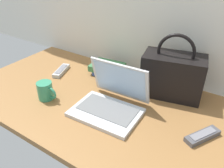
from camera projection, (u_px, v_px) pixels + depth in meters
desk at (109, 106)px, 1.14m from camera, size 1.60×0.76×0.03m
laptop at (111, 101)px, 1.07m from camera, size 0.32×0.29×0.21m
coffee_mug at (46, 91)px, 1.14m from camera, size 0.11×0.08×0.09m
remote_control_near at (61, 71)px, 1.41m from camera, size 0.10×0.17×0.02m
remote_control_far at (203, 136)px, 0.92m from camera, size 0.12×0.16×0.02m
handbag at (172, 75)px, 1.14m from camera, size 0.33×0.22×0.33m
book_stack at (107, 68)px, 1.39m from camera, size 0.21×0.17×0.06m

